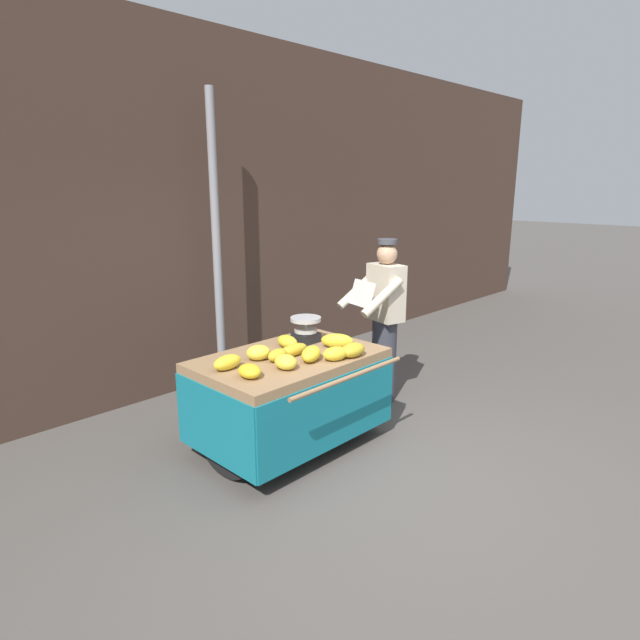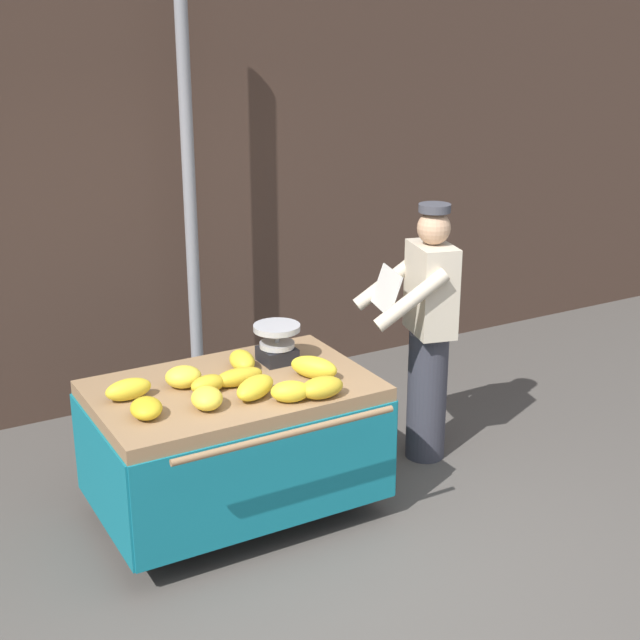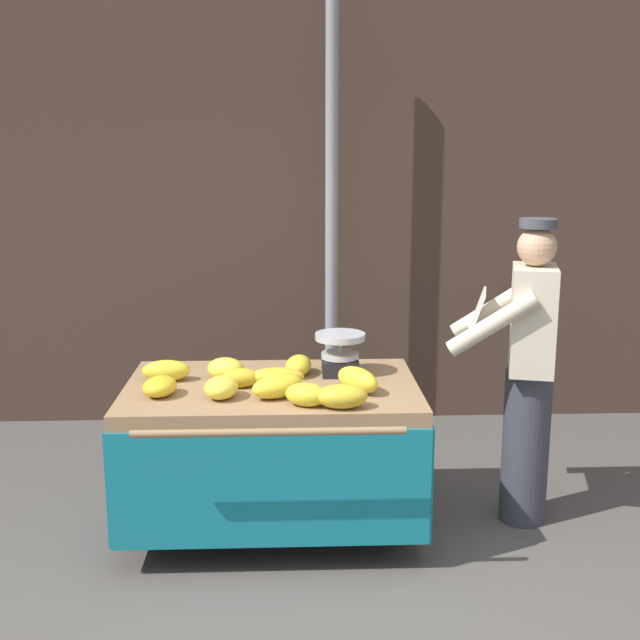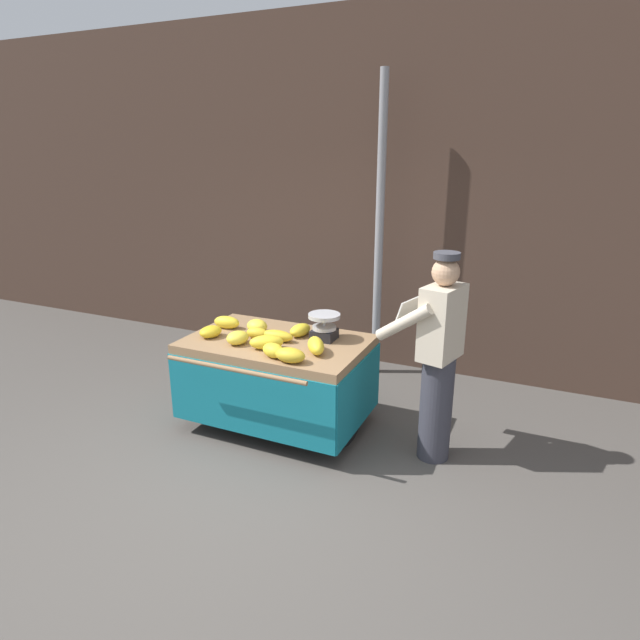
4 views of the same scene
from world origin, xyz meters
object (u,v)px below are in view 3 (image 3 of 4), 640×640
Objects in this scene: banana_bunch_6 at (358,380)px; banana_bunch_3 at (277,386)px; banana_bunch_9 at (240,378)px; banana_bunch_8 at (298,365)px; banana_bunch_4 at (226,369)px; banana_bunch_2 at (277,377)px; vendor_person at (527,372)px; banana_bunch_1 at (160,386)px; banana_bunch_5 at (306,395)px; banana_cart at (272,426)px; banana_bunch_0 at (221,387)px; street_pole at (332,217)px; banana_bunch_7 at (166,371)px; banana_bunch_10 at (342,396)px; weighing_scale at (340,354)px.

banana_bunch_3 is at bearing -168.16° from banana_bunch_6.
banana_bunch_3 reaches higher than banana_bunch_9.
banana_bunch_6 reaches higher than banana_bunch_3.
banana_bunch_4 is at bearing -168.55° from banana_bunch_8.
banana_bunch_2 is 1.21× the size of banana_bunch_8.
vendor_person is (1.26, -0.11, -0.02)m from banana_bunch_8.
banana_bunch_5 is at bearing -14.39° from banana_bunch_1.
banana_cart is at bearing -21.35° from banana_bunch_4.
banana_bunch_0 is 0.97× the size of banana_bunch_1.
banana_bunch_1 is 0.60m from banana_bunch_3.
banana_bunch_9 is at bearing -144.32° from banana_bunch_8.
banana_bunch_1 is 0.87× the size of banana_bunch_8.
street_pole is at bearing 123.89° from vendor_person.
banana_bunch_5 is at bearing -140.38° from banana_bunch_6.
banana_bunch_7 is (-0.57, 0.09, 0.29)m from banana_cart.
banana_bunch_10 is (0.32, -0.18, 0.00)m from banana_bunch_3.
banana_bunch_2 is 0.44m from banana_bunch_6.
banana_bunch_1 is at bearing 165.82° from banana_bunch_10.
street_pole is 12.38× the size of banana_bunch_7.
vendor_person reaches higher than banana_bunch_3.
banana_cart is 0.66m from banana_bunch_1.
banana_bunch_9 is (0.41, -0.13, -0.01)m from banana_bunch_7.
banana_bunch_7 reaches higher than banana_bunch_0.
banana_bunch_8 is 0.38m from banana_bunch_9.
banana_bunch_5 is at bearing -44.01° from banana_bunch_3.
banana_bunch_8 is at bearing 7.20° from banana_bunch_7.
banana_bunch_0 is 0.80× the size of banana_bunch_7.
banana_bunch_5 is at bearing -66.15° from banana_bunch_2.
banana_bunch_7 is 1.05m from banana_bunch_10.
street_pole is 1.95m from banana_bunch_3.
banana_bunch_7 reaches higher than banana_bunch_8.
banana_bunch_4 is (-0.25, 0.10, 0.30)m from banana_cart.
banana_bunch_0 is 1.01× the size of banana_bunch_4.
banana_bunch_0 is at bearing -114.17° from banana_bunch_9.
weighing_scale is 0.54m from banana_bunch_3.
vendor_person reaches higher than banana_bunch_8.
banana_cart is 0.56m from banana_bunch_6.
banana_bunch_10 is at bearing -49.51° from banana_cart.
banana_bunch_8 is (0.72, 0.09, -0.00)m from banana_bunch_7.
banana_bunch_3 reaches higher than banana_bunch_7.
banana_bunch_2 is at bearing 92.02° from banana_bunch_3.
banana_cart is at bearing 132.24° from banana_bunch_2.
banana_bunch_1 is at bearing 175.01° from banana_bunch_3.
banana_bunch_5 is (0.18, -0.37, 0.29)m from banana_cart.
street_pole is at bearing 76.59° from banana_bunch_2.
banana_bunch_0 reaches higher than banana_bunch_1.
banana_bunch_6 is at bearing -46.84° from banana_bunch_8.
vendor_person is at bearing -0.47° from banana_bunch_7.
street_pole reaches higher than banana_bunch_9.
vendor_person reaches higher than banana_bunch_2.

